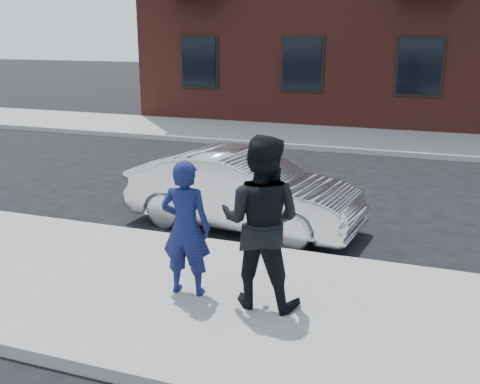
% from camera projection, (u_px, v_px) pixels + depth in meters
% --- Properties ---
extents(ground, '(100.00, 100.00, 0.00)m').
position_uv_depth(ground, '(338.00, 319.00, 6.64)').
color(ground, black).
rests_on(ground, ground).
extents(near_sidewalk, '(50.00, 3.50, 0.15)m').
position_uv_depth(near_sidewalk, '(335.00, 323.00, 6.39)').
color(near_sidewalk, gray).
rests_on(near_sidewalk, ground).
extents(near_curb, '(50.00, 0.10, 0.15)m').
position_uv_depth(near_curb, '(358.00, 264.00, 8.02)').
color(near_curb, '#999691').
rests_on(near_curb, ground).
extents(far_sidewalk, '(50.00, 3.50, 0.15)m').
position_uv_depth(far_sidewalk, '(407.00, 142.00, 16.78)').
color(far_sidewalk, gray).
rests_on(far_sidewalk, ground).
extents(far_curb, '(50.00, 0.10, 0.15)m').
position_uv_depth(far_curb, '(402.00, 154.00, 15.16)').
color(far_curb, '#999691').
rests_on(far_curb, ground).
extents(silver_sedan, '(4.16, 1.84, 1.33)m').
position_uv_depth(silver_sedan, '(243.00, 191.00, 9.55)').
color(silver_sedan, silver).
rests_on(silver_sedan, ground).
extents(man_hoodie, '(0.65, 0.51, 1.69)m').
position_uv_depth(man_hoodie, '(186.00, 228.00, 6.76)').
color(man_hoodie, navy).
rests_on(man_hoodie, near_sidewalk).
extents(man_peacoat, '(1.00, 0.78, 2.04)m').
position_uv_depth(man_peacoat, '(261.00, 222.00, 6.45)').
color(man_peacoat, black).
rests_on(man_peacoat, near_sidewalk).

